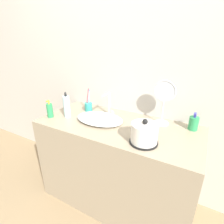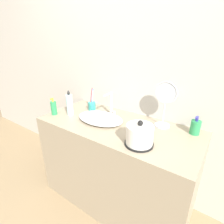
{
  "view_description": "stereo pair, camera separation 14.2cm",
  "coord_description": "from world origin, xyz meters",
  "px_view_note": "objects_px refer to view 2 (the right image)",
  "views": [
    {
      "loc": [
        0.59,
        -0.85,
        1.45
      ],
      "look_at": [
        -0.05,
        0.3,
        0.91
      ],
      "focal_mm": 28.0,
      "sensor_mm": 36.0,
      "label": 1
    },
    {
      "loc": [
        0.71,
        -0.77,
        1.45
      ],
      "look_at": [
        -0.05,
        0.3,
        0.91
      ],
      "focal_mm": 28.0,
      "sensor_mm": 36.0,
      "label": 2
    }
  ],
  "objects_px": {
    "faucet": "(111,103)",
    "lotion_bottle": "(195,127)",
    "mouthwash_bottle": "(54,108)",
    "toothbrush_cup": "(92,106)",
    "vanity_mirror": "(165,102)",
    "shampoo_bottle": "(70,105)",
    "electric_kettle": "(139,136)"
  },
  "relations": [
    {
      "from": "faucet",
      "to": "mouthwash_bottle",
      "type": "bearing_deg",
      "value": -146.49
    },
    {
      "from": "mouthwash_bottle",
      "to": "toothbrush_cup",
      "type": "bearing_deg",
      "value": 53.93
    },
    {
      "from": "electric_kettle",
      "to": "shampoo_bottle",
      "type": "relative_size",
      "value": 0.81
    },
    {
      "from": "faucet",
      "to": "toothbrush_cup",
      "type": "relative_size",
      "value": 0.98
    },
    {
      "from": "lotion_bottle",
      "to": "vanity_mirror",
      "type": "bearing_deg",
      "value": -176.96
    },
    {
      "from": "toothbrush_cup",
      "to": "shampoo_bottle",
      "type": "xyz_separation_m",
      "value": [
        -0.08,
        -0.21,
        0.06
      ]
    },
    {
      "from": "vanity_mirror",
      "to": "mouthwash_bottle",
      "type": "bearing_deg",
      "value": -159.1
    },
    {
      "from": "toothbrush_cup",
      "to": "lotion_bottle",
      "type": "bearing_deg",
      "value": 4.27
    },
    {
      "from": "mouthwash_bottle",
      "to": "vanity_mirror",
      "type": "relative_size",
      "value": 0.44
    },
    {
      "from": "electric_kettle",
      "to": "faucet",
      "type": "bearing_deg",
      "value": 145.96
    },
    {
      "from": "toothbrush_cup",
      "to": "shampoo_bottle",
      "type": "relative_size",
      "value": 0.93
    },
    {
      "from": "lotion_bottle",
      "to": "mouthwash_bottle",
      "type": "height_order",
      "value": "mouthwash_bottle"
    },
    {
      "from": "vanity_mirror",
      "to": "electric_kettle",
      "type": "bearing_deg",
      "value": -94.73
    },
    {
      "from": "mouthwash_bottle",
      "to": "electric_kettle",
      "type": "bearing_deg",
      "value": -0.39
    },
    {
      "from": "faucet",
      "to": "vanity_mirror",
      "type": "height_order",
      "value": "vanity_mirror"
    },
    {
      "from": "electric_kettle",
      "to": "mouthwash_bottle",
      "type": "xyz_separation_m",
      "value": [
        -0.88,
        0.01,
        -0.0
      ]
    },
    {
      "from": "mouthwash_bottle",
      "to": "vanity_mirror",
      "type": "height_order",
      "value": "vanity_mirror"
    },
    {
      "from": "toothbrush_cup",
      "to": "mouthwash_bottle",
      "type": "xyz_separation_m",
      "value": [
        -0.21,
        -0.29,
        0.02
      ]
    },
    {
      "from": "lotion_bottle",
      "to": "mouthwash_bottle",
      "type": "xyz_separation_m",
      "value": [
        -1.15,
        -0.36,
        0.01
      ]
    },
    {
      "from": "faucet",
      "to": "lotion_bottle",
      "type": "relative_size",
      "value": 1.54
    },
    {
      "from": "faucet",
      "to": "lotion_bottle",
      "type": "xyz_separation_m",
      "value": [
        0.71,
        0.07,
        -0.06
      ]
    },
    {
      "from": "mouthwash_bottle",
      "to": "vanity_mirror",
      "type": "xyz_separation_m",
      "value": [
        0.91,
        0.35,
        0.14
      ]
    },
    {
      "from": "electric_kettle",
      "to": "mouthwash_bottle",
      "type": "distance_m",
      "value": 0.88
    },
    {
      "from": "electric_kettle",
      "to": "mouthwash_bottle",
      "type": "bearing_deg",
      "value": 179.61
    },
    {
      "from": "toothbrush_cup",
      "to": "lotion_bottle",
      "type": "distance_m",
      "value": 0.94
    },
    {
      "from": "lotion_bottle",
      "to": "toothbrush_cup",
      "type": "bearing_deg",
      "value": -175.73
    },
    {
      "from": "shampoo_bottle",
      "to": "lotion_bottle",
      "type": "bearing_deg",
      "value": 15.47
    },
    {
      "from": "shampoo_bottle",
      "to": "toothbrush_cup",
      "type": "bearing_deg",
      "value": 69.45
    },
    {
      "from": "mouthwash_bottle",
      "to": "vanity_mirror",
      "type": "distance_m",
      "value": 0.98
    },
    {
      "from": "toothbrush_cup",
      "to": "shampoo_bottle",
      "type": "bearing_deg",
      "value": -110.55
    },
    {
      "from": "faucet",
      "to": "mouthwash_bottle",
      "type": "distance_m",
      "value": 0.53
    },
    {
      "from": "mouthwash_bottle",
      "to": "vanity_mirror",
      "type": "bearing_deg",
      "value": 20.9
    }
  ]
}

